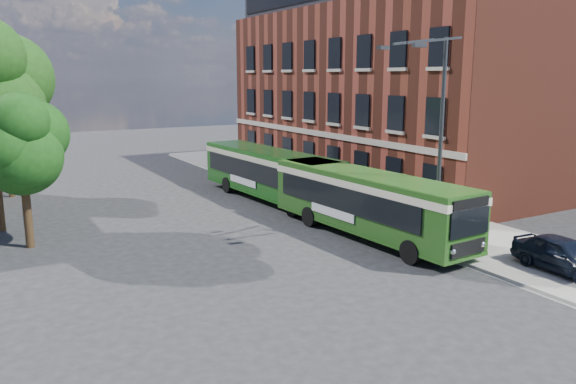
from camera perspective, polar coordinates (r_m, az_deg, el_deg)
ground at (r=24.60m, az=2.65°, el=-5.81°), size 120.00×120.00×0.00m
pavement at (r=34.79m, az=5.30°, el=-0.50°), size 6.00×48.00×0.15m
kerb_line at (r=33.17m, az=0.98°, el=-1.17°), size 0.12×48.00×0.01m
brick_office at (r=41.46m, az=10.31°, el=10.93°), size 12.10×26.00×14.20m
street_lamp at (r=25.06m, az=14.68°, el=5.35°), size 2.96×2.38×9.00m
bus_stop_sign at (r=24.69m, az=19.12°, el=-2.76°), size 0.35×0.08×2.52m
bus_front at (r=26.25m, az=8.09°, el=-0.65°), size 3.28×11.85×3.02m
bus_rear at (r=33.86m, az=-1.91°, el=2.24°), size 3.19×12.56×3.02m
parked_car at (r=23.59m, az=26.22°, el=-5.72°), size 1.85×4.07×1.35m
pedestrian_a at (r=24.74m, az=15.96°, el=-3.98°), size 0.56×0.37×1.51m
pedestrian_b at (r=28.73m, az=14.89°, el=-1.53°), size 0.90×0.74×1.73m
tree_left at (r=26.40m, az=-25.40°, el=4.47°), size 4.01×3.81×6.77m
tree_right at (r=38.31m, az=-26.82°, el=7.09°), size 4.49×4.27×7.59m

